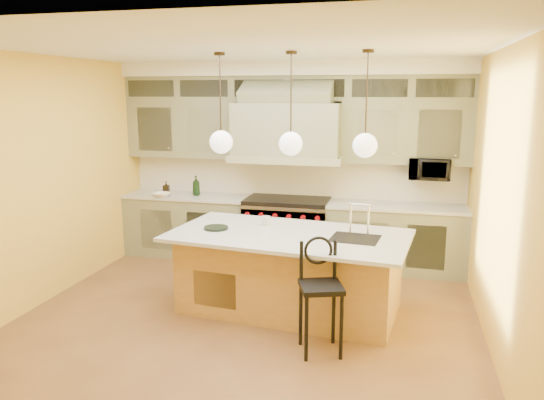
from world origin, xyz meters
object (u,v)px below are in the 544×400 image
(kitchen_island, at_px, (290,271))
(counter_stool, at_px, (320,289))
(microwave, at_px, (429,169))
(range, at_px, (287,230))

(kitchen_island, relative_size, counter_stool, 2.49)
(kitchen_island, height_order, microwave, microwave)
(range, relative_size, microwave, 2.21)
(kitchen_island, xyz_separation_m, microwave, (1.54, 1.80, 0.98))
(counter_stool, distance_m, microwave, 3.02)
(range, height_order, counter_stool, counter_stool)
(range, height_order, microwave, microwave)
(range, distance_m, counter_stool, 2.75)
(kitchen_island, distance_m, counter_stool, 1.04)
(counter_stool, bearing_deg, microwave, 48.65)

